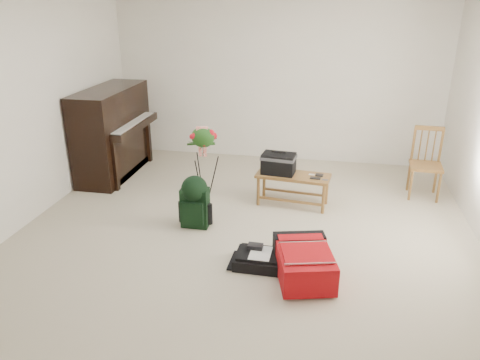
% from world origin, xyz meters
% --- Properties ---
extents(floor, '(5.00, 5.50, 0.01)m').
position_xyz_m(floor, '(0.00, 0.00, 0.00)').
color(floor, '#C4B49E').
rests_on(floor, ground).
extents(wall_back, '(5.00, 0.04, 2.50)m').
position_xyz_m(wall_back, '(0.00, 2.75, 1.25)').
color(wall_back, white).
rests_on(wall_back, floor).
extents(wall_left, '(0.04, 5.50, 2.50)m').
position_xyz_m(wall_left, '(-2.50, 0.00, 1.25)').
color(wall_left, white).
rests_on(wall_left, floor).
extents(piano, '(0.71, 1.50, 1.25)m').
position_xyz_m(piano, '(-2.19, 1.60, 0.60)').
color(piano, black).
rests_on(piano, floor).
extents(bench, '(0.93, 0.46, 0.69)m').
position_xyz_m(bench, '(0.32, 0.98, 0.49)').
color(bench, olive).
rests_on(bench, floor).
extents(dining_chair, '(0.41, 0.41, 0.90)m').
position_xyz_m(dining_chair, '(2.09, 1.60, 0.44)').
color(dining_chair, olive).
rests_on(dining_chair, floor).
extents(red_suitcase, '(0.64, 0.82, 0.31)m').
position_xyz_m(red_suitcase, '(0.70, -0.57, 0.16)').
color(red_suitcase, red).
rests_on(red_suitcase, floor).
extents(black_duffel, '(0.46, 0.37, 0.19)m').
position_xyz_m(black_duffel, '(0.26, -0.48, 0.07)').
color(black_duffel, black).
rests_on(black_duffel, floor).
extents(green_backpack, '(0.31, 0.30, 0.61)m').
position_xyz_m(green_backpack, '(-0.58, 0.20, 0.33)').
color(green_backpack, black).
rests_on(green_backpack, floor).
extents(flower_stand, '(0.41, 0.41, 1.11)m').
position_xyz_m(flower_stand, '(-0.56, 0.55, 0.54)').
color(flower_stand, black).
rests_on(flower_stand, floor).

